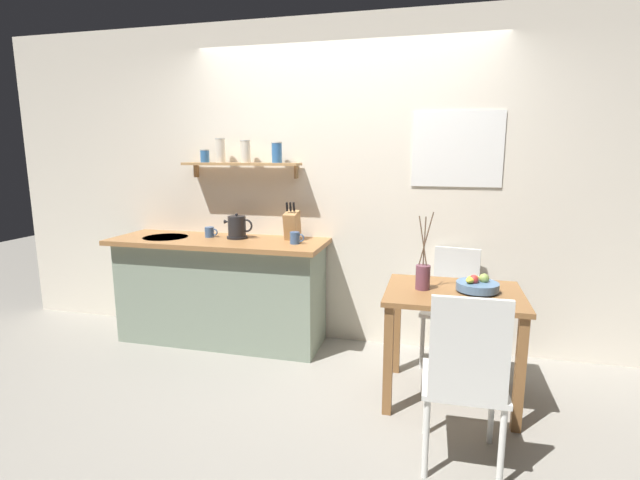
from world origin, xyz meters
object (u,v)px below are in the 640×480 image
object	(u,v)px
fruit_bowl	(477,285)
dining_chair_near	(465,375)
dining_table	(453,311)
dining_chair_far	(453,300)
knife_block	(292,225)
electric_kettle	(237,227)
twig_vase	(423,276)
coffee_mug_by_sink	(210,232)
coffee_mug_spare	(295,238)

from	to	relation	value
fruit_bowl	dining_chair_near	bearing A→B (deg)	-97.17
dining_table	dining_chair_far	size ratio (longest dim) A/B	0.98
dining_chair_near	fruit_bowl	world-z (taller)	dining_chair_near
dining_chair_near	dining_chair_far	distance (m)	1.36
knife_block	fruit_bowl	bearing A→B (deg)	-23.36
electric_kettle	twig_vase	bearing A→B (deg)	-20.54
coffee_mug_by_sink	coffee_mug_spare	size ratio (longest dim) A/B	0.99
dining_chair_near	dining_chair_far	xyz separation A→B (m)	(-0.02, 1.36, -0.04)
knife_block	coffee_mug_spare	world-z (taller)	knife_block
electric_kettle	coffee_mug_spare	world-z (taller)	electric_kettle
dining_chair_far	knife_block	distance (m)	1.43
twig_vase	electric_kettle	distance (m)	1.68
dining_table	electric_kettle	bearing A→B (deg)	161.71
dining_chair_far	knife_block	bearing A→B (deg)	179.30
dining_table	coffee_mug_spare	size ratio (longest dim) A/B	7.28
dining_table	knife_block	bearing A→B (deg)	153.63
electric_kettle	coffee_mug_by_sink	size ratio (longest dim) A/B	2.18
dining_chair_far	fruit_bowl	bearing A→B (deg)	-78.76
dining_table	twig_vase	distance (m)	0.30
dining_table	dining_chair_far	bearing A→B (deg)	88.01
dining_chair_near	coffee_mug_by_sink	bearing A→B (deg)	147.55
coffee_mug_by_sink	dining_chair_near	bearing A→B (deg)	-32.45
fruit_bowl	coffee_mug_by_sink	world-z (taller)	coffee_mug_by_sink
dining_chair_near	coffee_mug_by_sink	size ratio (longest dim) A/B	8.29
dining_chair_near	dining_chair_far	size ratio (longest dim) A/B	1.10
dining_table	twig_vase	world-z (taller)	twig_vase
dining_chair_far	electric_kettle	world-z (taller)	electric_kettle
coffee_mug_spare	knife_block	bearing A→B (deg)	114.96
dining_table	dining_chair_far	world-z (taller)	dining_chair_far
twig_vase	electric_kettle	size ratio (longest dim) A/B	2.01
fruit_bowl	coffee_mug_by_sink	bearing A→B (deg)	165.63
twig_vase	coffee_mug_by_sink	xyz separation A→B (m)	(-1.82, 0.58, 0.12)
dining_table	electric_kettle	world-z (taller)	electric_kettle
coffee_mug_by_sink	electric_kettle	bearing A→B (deg)	1.90
dining_chair_near	coffee_mug_spare	xyz separation A→B (m)	(-1.26, 1.21, 0.43)
dining_chair_near	coffee_mug_spare	distance (m)	1.80
dining_chair_near	electric_kettle	bearing A→B (deg)	143.90
knife_block	coffee_mug_by_sink	world-z (taller)	knife_block
dining_table	fruit_bowl	xyz separation A→B (m)	(0.14, 0.02, 0.18)
dining_table	coffee_mug_by_sink	xyz separation A→B (m)	(-2.02, 0.57, 0.34)
dining_table	fruit_bowl	size ratio (longest dim) A/B	3.24
twig_vase	coffee_mug_spare	distance (m)	1.13
dining_chair_far	coffee_mug_spare	distance (m)	1.33
fruit_bowl	electric_kettle	distance (m)	2.00
dining_chair_far	knife_block	size ratio (longest dim) A/B	2.78
twig_vase	coffee_mug_spare	world-z (taller)	twig_vase
twig_vase	knife_block	bearing A→B (deg)	149.51
dining_table	twig_vase	bearing A→B (deg)	-179.05
electric_kettle	dining_chair_far	bearing A→B (deg)	1.40
dining_chair_far	twig_vase	distance (m)	0.75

